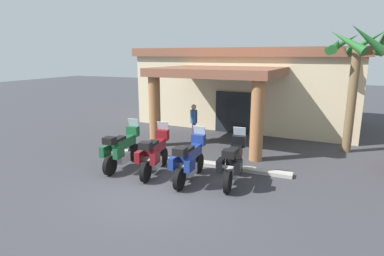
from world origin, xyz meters
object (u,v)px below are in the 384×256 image
at_px(motel_building, 251,85).
at_px(motorcycle_maroon, 154,153).
at_px(motorcycle_black, 233,162).
at_px(motorcycle_green, 122,149).
at_px(pedestrian, 194,120).
at_px(palm_tree_near_portico, 355,60).
at_px(motorcycle_blue, 189,160).

distance_m(motel_building, motorcycle_maroon, 9.88).
height_order(motorcycle_maroon, motorcycle_black, same).
bearing_deg(motorcycle_black, motel_building, 5.99).
bearing_deg(motorcycle_maroon, motorcycle_black, -92.96).
bearing_deg(motel_building, motorcycle_green, -100.20).
distance_m(pedestrian, palm_tree_near_portico, 7.00).
distance_m(motel_building, motorcycle_green, 10.06).
height_order(motel_building, pedestrian, motel_building).
distance_m(motorcycle_blue, pedestrian, 4.77).
xyz_separation_m(motel_building, motorcycle_green, (-2.23, -9.70, -1.46)).
relative_size(motorcycle_green, palm_tree_near_portico, 0.44).
height_order(motorcycle_green, motorcycle_maroon, same).
bearing_deg(motorcycle_black, pedestrian, 32.46).
height_order(motorcycle_blue, pedestrian, pedestrian).
relative_size(motorcycle_blue, motorcycle_black, 1.00).
bearing_deg(motorcycle_black, motorcycle_green, 88.52).
distance_m(motel_building, palm_tree_near_portico, 6.92).
bearing_deg(motorcycle_maroon, motel_building, -13.41).
bearing_deg(palm_tree_near_portico, pedestrian, -171.47).
distance_m(motorcycle_green, pedestrian, 4.39).
relative_size(motorcycle_blue, palm_tree_near_portico, 0.44).
height_order(motorcycle_maroon, pedestrian, pedestrian).
xyz_separation_m(motel_building, motorcycle_blue, (0.42, -9.85, -1.46)).
distance_m(motorcycle_blue, palm_tree_near_portico, 7.73).
relative_size(pedestrian, palm_tree_near_portico, 0.34).
bearing_deg(palm_tree_near_portico, motorcycle_maroon, -138.54).
bearing_deg(motorcycle_green, palm_tree_near_portico, -57.55).
bearing_deg(motel_building, motorcycle_blue, -84.83).
distance_m(motorcycle_maroon, motorcycle_black, 2.66).
relative_size(motel_building, pedestrian, 7.20).
distance_m(motel_building, motorcycle_blue, 9.97).
relative_size(motorcycle_black, pedestrian, 1.30).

